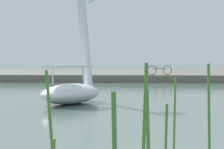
# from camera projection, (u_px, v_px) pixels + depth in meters

# --- Properties ---
(shore_bank_far) EXTENTS (150.63, 21.88, 0.52)m
(shore_bank_far) POSITION_uv_depth(u_px,v_px,m) (158.00, 75.00, 42.09)
(shore_bank_far) COLOR #6B665B
(shore_bank_far) RESTS_ON ground_plane
(swan_boat) EXTENTS (2.38, 3.51, 4.13)m
(swan_boat) POSITION_uv_depth(u_px,v_px,m) (73.00, 82.00, 15.83)
(swan_boat) COLOR white
(swan_boat) RESTS_ON ground_plane
(bicycle_parked) EXTENTS (1.70, 0.43, 0.65)m
(bicycle_parked) POSITION_uv_depth(u_px,v_px,m) (160.00, 70.00, 32.37)
(bicycle_parked) COLOR black
(bicycle_parked) RESTS_ON shore_bank_far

